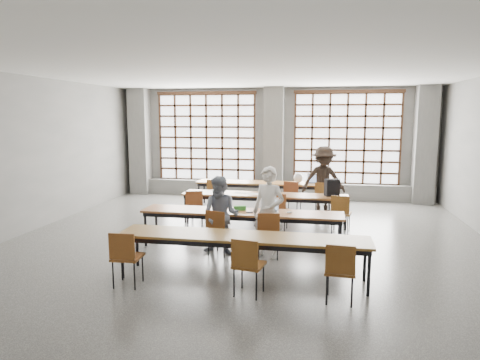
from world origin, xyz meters
name	(u,v)px	position (x,y,z in m)	size (l,w,h in m)	color
floor	(245,245)	(0.00, 0.00, 0.00)	(11.00, 11.00, 0.00)	#464644
ceiling	(246,69)	(0.00, 0.00, 3.50)	(11.00, 11.00, 0.00)	silver
wall_back	(275,143)	(0.00, 5.50, 1.75)	(10.00, 10.00, 0.00)	#60605D
wall_front	(114,235)	(0.00, -5.50, 1.75)	(10.00, 10.00, 0.00)	#60605D
wall_left	(20,155)	(-5.00, 0.00, 1.75)	(11.00, 11.00, 0.00)	#60605D
column_left	(140,142)	(-4.50, 5.22, 1.75)	(0.60, 0.55, 3.50)	#595956
column_mid	(274,143)	(0.00, 5.22, 1.75)	(0.60, 0.55, 3.50)	#595956
column_right	(425,145)	(4.50, 5.22, 1.75)	(0.60, 0.55, 3.50)	#595956
window_left	(207,138)	(-2.25, 5.42, 1.90)	(3.32, 0.12, 3.00)	white
window_right	(347,139)	(2.25, 5.42, 1.90)	(3.32, 0.12, 3.00)	white
sill_ledge	(274,190)	(0.00, 5.30, 0.25)	(9.80, 0.35, 0.50)	#595956
desk_row_a	(266,185)	(-0.04, 3.73, 0.66)	(4.00, 0.70, 0.73)	brown
desk_row_b	(264,197)	(0.15, 1.87, 0.66)	(4.00, 0.70, 0.73)	brown
desk_row_c	(242,214)	(-0.06, -0.10, 0.66)	(4.00, 0.70, 0.73)	brown
desk_row_d	(242,239)	(0.27, -1.82, 0.66)	(4.00, 0.70, 0.73)	brown
chair_back_left	(214,191)	(-1.42, 3.10, 0.54)	(0.51, 0.51, 0.88)	brown
chair_back_mid	(292,194)	(0.74, 3.10, 0.54)	(0.51, 0.51, 0.88)	maroon
chair_back_right	(323,195)	(1.55, 3.10, 0.54)	(0.46, 0.46, 0.88)	brown
chair_mid_left	(194,205)	(-1.43, 1.24, 0.54)	(0.51, 0.51, 0.88)	brown
chair_mid_centre	(278,208)	(0.54, 1.24, 0.54)	(0.45, 0.45, 0.88)	brown
chair_mid_right	(341,210)	(1.93, 1.24, 0.54)	(0.49, 0.49, 0.88)	brown
chair_front_left	(218,228)	(-0.38, -0.72, 0.54)	(0.52, 0.53, 0.88)	maroon
chair_front_right	(268,230)	(0.55, -0.73, 0.54)	(0.48, 0.48, 0.88)	brown
chair_near_left	(125,253)	(-1.42, -2.44, 0.54)	(0.44, 0.44, 0.88)	brown
chair_near_mid	(247,261)	(0.46, -2.44, 0.54)	(0.48, 0.49, 0.88)	brown
chair_near_right	(340,267)	(1.77, -2.44, 0.54)	(0.45, 0.45, 0.88)	brown
student_male	(269,212)	(0.54, -0.60, 0.85)	(0.62, 0.41, 1.69)	white
student_female	(221,215)	(-0.36, -0.60, 0.74)	(0.72, 0.56, 1.49)	#182748
student_back	(323,180)	(1.56, 3.23, 0.91)	(1.17, 0.67, 1.81)	black
laptop_front	(269,208)	(0.49, 0.01, 0.79)	(0.38, 0.32, 0.26)	#BCBCC1
laptop_back	(314,181)	(1.30, 3.84, 0.79)	(0.39, 0.34, 0.26)	#BBBBC0
mouse	(289,212)	(0.89, -0.12, 0.75)	(0.10, 0.06, 0.04)	white
green_box	(240,208)	(-0.11, -0.02, 0.78)	(0.25, 0.09, 0.09)	#2F832A
phone	(250,212)	(0.12, -0.20, 0.74)	(0.13, 0.06, 0.01)	black
paper_sheet_a	(241,193)	(-0.45, 1.92, 0.73)	(0.30, 0.21, 0.00)	silver
paper_sheet_b	(252,194)	(-0.15, 1.82, 0.73)	(0.30, 0.21, 0.00)	white
backpack	(332,188)	(1.75, 1.92, 0.93)	(0.32, 0.20, 0.40)	black
plastic_bag	(298,178)	(0.86, 3.78, 0.87)	(0.26, 0.21, 0.29)	white
red_pouch	(127,254)	(-1.43, -2.37, 0.50)	(0.20, 0.08, 0.06)	maroon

